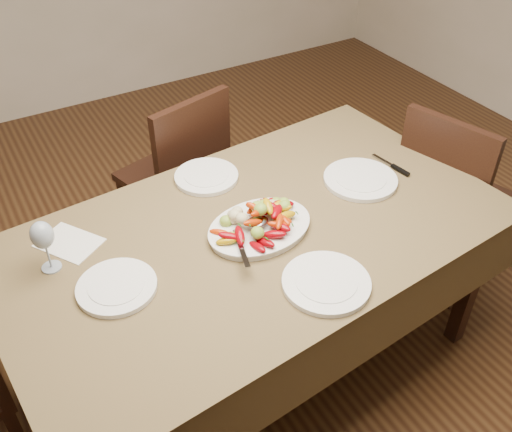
{
  "coord_description": "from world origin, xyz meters",
  "views": [
    {
      "loc": [
        -1.02,
        -1.14,
        2.08
      ],
      "look_at": [
        -0.22,
        0.22,
        0.82
      ],
      "focal_mm": 40.0,
      "sensor_mm": 36.0,
      "label": 1
    }
  ],
  "objects": [
    {
      "name": "plate_left",
      "position": [
        -0.76,
        0.19,
        0.77
      ],
      "size": [
        0.26,
        0.26,
        0.02
      ],
      "primitive_type": "cylinder",
      "color": "white",
      "rests_on": "dining_table"
    },
    {
      "name": "chair_far",
      "position": [
        -0.21,
        1.08,
        0.47
      ],
      "size": [
        0.52,
        0.52,
        0.95
      ],
      "primitive_type": null,
      "rotation": [
        0.0,
        0.0,
        3.41
      ],
      "color": "black",
      "rests_on": "ground"
    },
    {
      "name": "plate_far",
      "position": [
        -0.24,
        0.6,
        0.77
      ],
      "size": [
        0.26,
        0.26,
        0.02
      ],
      "primitive_type": "cylinder",
      "color": "white",
      "rests_on": "dining_table"
    },
    {
      "name": "roasted_vegetables",
      "position": [
        -0.22,
        0.2,
        0.83
      ],
      "size": [
        0.33,
        0.24,
        0.09
      ],
      "primitive_type": null,
      "rotation": [
        0.0,
        0.0,
        0.09
      ],
      "color": "#7A0209",
      "rests_on": "serving_platter"
    },
    {
      "name": "plate_near",
      "position": [
        -0.17,
        -0.14,
        0.77
      ],
      "size": [
        0.29,
        0.29,
        0.02
      ],
      "primitive_type": "cylinder",
      "color": "white",
      "rests_on": "dining_table"
    },
    {
      "name": "chair_right",
      "position": [
        0.88,
        0.25,
        0.47
      ],
      "size": [
        0.52,
        0.52,
        0.95
      ],
      "primitive_type": null,
      "rotation": [
        0.0,
        0.0,
        1.84
      ],
      "color": "black",
      "rests_on": "ground"
    },
    {
      "name": "menu_card",
      "position": [
        -0.83,
        0.49,
        0.76
      ],
      "size": [
        0.24,
        0.26,
        0.0
      ],
      "primitive_type": "cube",
      "rotation": [
        0.0,
        0.0,
        0.57
      ],
      "color": "silver",
      "rests_on": "dining_table"
    },
    {
      "name": "dining_table",
      "position": [
        -0.22,
        0.22,
        0.38
      ],
      "size": [
        1.93,
        1.2,
        0.76
      ],
      "primitive_type": "cube",
      "rotation": [
        0.0,
        0.0,
        0.09
      ],
      "color": "brown",
      "rests_on": "ground"
    },
    {
      "name": "table_knife",
      "position": [
        0.47,
        0.28,
        0.76
      ],
      "size": [
        0.04,
        0.2,
        0.01
      ],
      "primitive_type": null,
      "rotation": [
        0.0,
        0.0,
        0.14
      ],
      "color": "#9EA0A8",
      "rests_on": "dining_table"
    },
    {
      "name": "serving_spoon",
      "position": [
        -0.28,
        0.16,
        0.81
      ],
      "size": [
        0.29,
        0.14,
        0.03
      ],
      "primitive_type": null,
      "rotation": [
        0.0,
        0.0,
        -0.31
      ],
      "color": "#9EA0A8",
      "rests_on": "serving_platter"
    },
    {
      "name": "plate_right",
      "position": [
        0.29,
        0.27,
        0.77
      ],
      "size": [
        0.29,
        0.29,
        0.02
      ],
      "primitive_type": "cylinder",
      "color": "white",
      "rests_on": "dining_table"
    },
    {
      "name": "wine_glass",
      "position": [
        -0.91,
        0.39,
        0.86
      ],
      "size": [
        0.08,
        0.08,
        0.2
      ],
      "primitive_type": null,
      "color": "#8C99A5",
      "rests_on": "dining_table"
    },
    {
      "name": "serving_platter",
      "position": [
        -0.22,
        0.2,
        0.77
      ],
      "size": [
        0.41,
        0.32,
        0.02
      ],
      "primitive_type": "ellipsoid",
      "rotation": [
        0.0,
        0.0,
        0.09
      ],
      "color": "white",
      "rests_on": "dining_table"
    },
    {
      "name": "floor",
      "position": [
        0.0,
        0.0,
        0.0
      ],
      "size": [
        6.0,
        6.0,
        0.0
      ],
      "primitive_type": "plane",
      "color": "#3C2312",
      "rests_on": "ground"
    }
  ]
}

